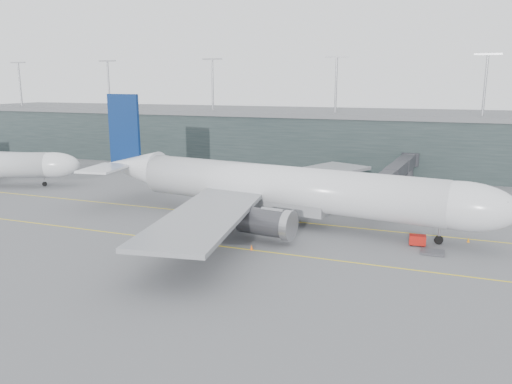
% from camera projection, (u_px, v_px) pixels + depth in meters
% --- Properties ---
extents(ground, '(320.00, 320.00, 0.00)m').
position_uv_depth(ground, '(250.00, 211.00, 90.46)').
color(ground, '#5D5D62').
rests_on(ground, ground).
extents(taxiline_a, '(160.00, 0.25, 0.02)m').
position_uv_depth(taxiline_a, '(242.00, 216.00, 86.80)').
color(taxiline_a, yellow).
rests_on(taxiline_a, ground).
extents(taxiline_b, '(160.00, 0.25, 0.02)m').
position_uv_depth(taxiline_b, '(200.00, 244.00, 72.18)').
color(taxiline_b, yellow).
rests_on(taxiline_b, ground).
extents(taxiline_lead_main, '(0.25, 60.00, 0.02)m').
position_uv_depth(taxiline_lead_main, '(306.00, 191.00, 107.02)').
color(taxiline_lead_main, yellow).
rests_on(taxiline_lead_main, ground).
extents(taxiline_lead_adj, '(0.25, 60.00, 0.02)m').
position_uv_depth(taxiline_lead_adj, '(19.00, 169.00, 134.55)').
color(taxiline_lead_adj, yellow).
rests_on(taxiline_lead_adj, ground).
extents(terminal, '(240.00, 36.00, 29.00)m').
position_uv_depth(terminal, '(324.00, 137.00, 141.84)').
color(terminal, '#1E2929').
rests_on(terminal, ground).
extents(main_aircraft, '(73.79, 68.78, 20.70)m').
position_uv_depth(main_aircraft, '(280.00, 188.00, 82.43)').
color(main_aircraft, silver).
rests_on(main_aircraft, ground).
extents(jet_bridge, '(7.24, 43.47, 6.62)m').
position_uv_depth(jet_bridge, '(395.00, 170.00, 103.89)').
color(jet_bridge, '#2F2F34').
rests_on(jet_bridge, ground).
extents(gse_cart, '(2.38, 1.62, 1.55)m').
position_uv_depth(gse_cart, '(418.00, 240.00, 71.11)').
color(gse_cart, '#9D100B').
rests_on(gse_cart, ground).
extents(baggage_dolly, '(3.16, 2.54, 0.31)m').
position_uv_depth(baggage_dolly, '(433.00, 252.00, 67.96)').
color(baggage_dolly, '#38383E').
rests_on(baggage_dolly, ground).
extents(uld_a, '(2.39, 2.02, 1.98)m').
position_uv_depth(uld_a, '(246.00, 192.00, 101.52)').
color(uld_a, '#36363B').
rests_on(uld_a, ground).
extents(uld_b, '(2.15, 1.83, 1.76)m').
position_uv_depth(uld_b, '(259.00, 193.00, 100.86)').
color(uld_b, '#36363B').
rests_on(uld_b, ground).
extents(uld_c, '(2.11, 1.69, 1.90)m').
position_uv_depth(uld_c, '(271.00, 195.00, 99.12)').
color(uld_c, '#36363B').
rests_on(uld_c, ground).
extents(cone_nose, '(0.41, 0.41, 0.66)m').
position_uv_depth(cone_nose, '(468.00, 240.00, 72.75)').
color(cone_nose, orange).
rests_on(cone_nose, ground).
extents(cone_wing_stbd, '(0.46, 0.46, 0.74)m').
position_uv_depth(cone_wing_stbd, '(252.00, 247.00, 69.37)').
color(cone_wing_stbd, '#FC5F0E').
rests_on(cone_wing_stbd, ground).
extents(cone_wing_port, '(0.42, 0.42, 0.67)m').
position_uv_depth(cone_wing_port, '(313.00, 198.00, 99.07)').
color(cone_wing_port, '#D3560B').
rests_on(cone_wing_port, ground).
extents(cone_tail, '(0.44, 0.44, 0.70)m').
position_uv_depth(cone_tail, '(181.00, 222.00, 82.23)').
color(cone_tail, orange).
rests_on(cone_tail, ground).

